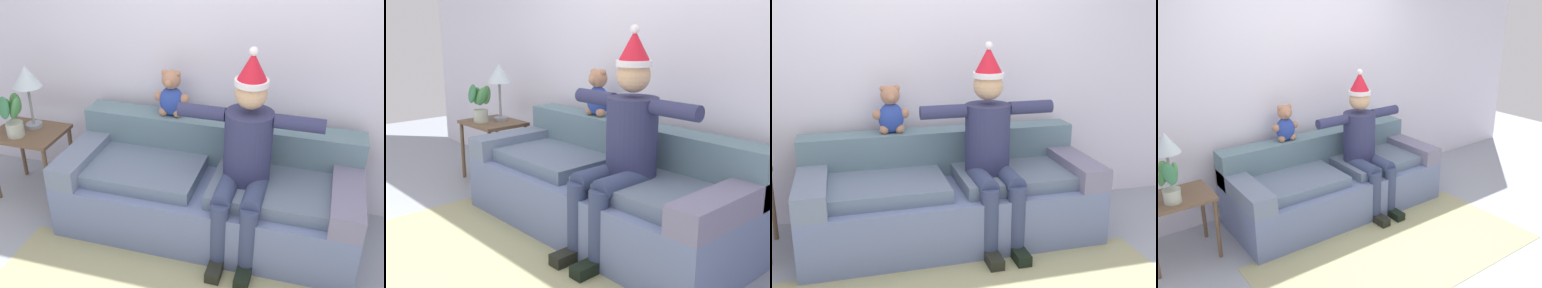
# 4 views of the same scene
# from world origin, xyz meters

# --- Properties ---
(back_wall) EXTENTS (7.00, 0.10, 2.70)m
(back_wall) POSITION_xyz_m (0.00, 1.55, 1.35)
(back_wall) COLOR silver
(back_wall) RESTS_ON ground_plane
(couch) EXTENTS (2.24, 0.91, 0.78)m
(couch) POSITION_xyz_m (0.00, 1.01, 0.31)
(couch) COLOR slate
(couch) RESTS_ON ground_plane
(person_seated) EXTENTS (1.02, 0.77, 1.50)m
(person_seated) POSITION_xyz_m (0.29, 0.85, 0.76)
(person_seated) COLOR navy
(person_seated) RESTS_ON ground_plane
(teddy_bear) EXTENTS (0.29, 0.17, 0.38)m
(teddy_bear) POSITION_xyz_m (-0.39, 1.30, 0.95)
(teddy_bear) COLOR #2C46A4
(teddy_bear) RESTS_ON couch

